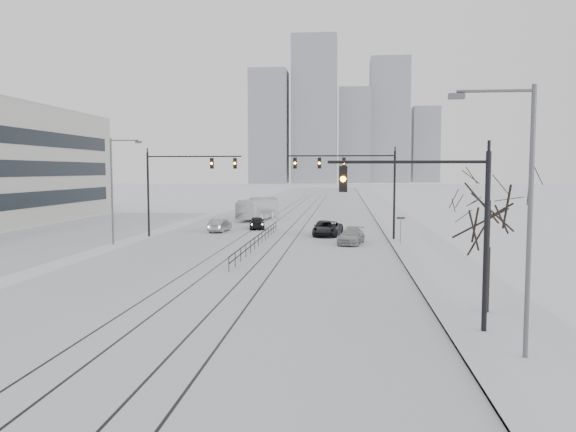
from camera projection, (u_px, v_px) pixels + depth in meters
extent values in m
plane|color=white|center=(106.00, 381.00, 16.74)|extent=(500.00, 500.00, 0.00)
cube|color=silver|center=(292.00, 217.00, 76.24)|extent=(22.00, 260.00, 0.02)
cube|color=silver|center=(393.00, 217.00, 74.89)|extent=(5.00, 260.00, 0.16)
cube|color=gray|center=(374.00, 217.00, 75.14)|extent=(0.10, 260.00, 0.12)
cube|color=silver|center=(59.00, 236.00, 53.44)|extent=(14.00, 60.00, 0.03)
cube|color=black|center=(248.00, 233.00, 56.66)|extent=(0.10, 180.00, 0.01)
cube|color=black|center=(262.00, 233.00, 56.52)|extent=(0.10, 180.00, 0.01)
cube|color=black|center=(285.00, 233.00, 56.29)|extent=(0.10, 180.00, 0.01)
cube|color=black|center=(299.00, 233.00, 56.15)|extent=(0.10, 180.00, 0.01)
cube|color=#8F949D|center=(269.00, 127.00, 275.36)|extent=(18.00, 18.00, 55.00)
cube|color=#8F949D|center=(315.00, 111.00, 280.42)|extent=(22.00, 22.00, 72.00)
cube|color=#8F949D|center=(354.00, 136.00, 287.33)|extent=(16.00, 16.00, 48.00)
cube|color=#8F949D|center=(389.00, 121.00, 292.83)|extent=(20.00, 20.00, 64.00)
cube|color=#8F949D|center=(425.00, 145.00, 299.74)|extent=(14.00, 14.00, 40.00)
cylinder|color=black|center=(486.00, 244.00, 21.17)|extent=(0.20, 0.20, 7.00)
cylinder|color=black|center=(407.00, 162.00, 21.22)|extent=(6.00, 0.12, 0.12)
cube|color=black|center=(343.00, 179.00, 21.51)|extent=(0.32, 0.24, 1.00)
sphere|color=orange|center=(343.00, 179.00, 21.37)|extent=(0.22, 0.22, 0.22)
cylinder|color=black|center=(394.00, 196.00, 49.98)|extent=(0.20, 0.20, 8.00)
cylinder|color=black|center=(341.00, 156.00, 50.16)|extent=(9.50, 0.12, 0.12)
cube|color=black|center=(295.00, 163.00, 50.63)|extent=(0.32, 0.24, 1.00)
sphere|color=orange|center=(295.00, 163.00, 50.49)|extent=(0.22, 0.22, 0.22)
cube|color=black|center=(319.00, 163.00, 50.41)|extent=(0.32, 0.24, 1.00)
sphere|color=orange|center=(319.00, 163.00, 50.27)|extent=(0.22, 0.22, 0.22)
cube|color=black|center=(344.00, 163.00, 50.19)|extent=(0.32, 0.24, 1.00)
sphere|color=orange|center=(344.00, 163.00, 50.05)|extent=(0.22, 0.22, 0.22)
cylinder|color=black|center=(148.00, 195.00, 53.26)|extent=(0.20, 0.20, 8.00)
cylinder|color=black|center=(194.00, 156.00, 52.52)|extent=(9.00, 0.12, 0.12)
cube|color=black|center=(235.00, 163.00, 52.19)|extent=(0.32, 0.24, 1.00)
sphere|color=orange|center=(235.00, 163.00, 52.05)|extent=(0.22, 0.22, 0.22)
cube|color=black|center=(212.00, 163.00, 52.41)|extent=(0.32, 0.24, 1.00)
sphere|color=orange|center=(212.00, 163.00, 52.27)|extent=(0.22, 0.22, 0.22)
cylinder|color=#595B60|center=(530.00, 226.00, 18.05)|extent=(0.16, 0.16, 9.00)
cylinder|color=#595B60|center=(495.00, 91.00, 17.83)|extent=(2.40, 0.10, 0.10)
cube|color=#595B60|center=(456.00, 96.00, 17.96)|extent=(0.50, 0.25, 0.18)
cylinder|color=#595B60|center=(112.00, 192.00, 47.37)|extent=(0.16, 0.16, 9.00)
cylinder|color=#595B60|center=(125.00, 140.00, 46.90)|extent=(2.40, 0.10, 0.10)
cube|color=#595B60|center=(138.00, 142.00, 46.80)|extent=(0.50, 0.25, 0.18)
cylinder|color=black|center=(486.00, 281.00, 24.23)|extent=(0.26, 0.26, 3.00)
cylinder|color=black|center=(488.00, 230.00, 24.05)|extent=(0.18, 0.18, 2.50)
cube|color=black|center=(258.00, 235.00, 46.41)|extent=(0.06, 24.00, 0.06)
cube|color=black|center=(258.00, 240.00, 46.44)|extent=(0.06, 24.00, 0.06)
cylinder|color=#595B60|center=(401.00, 231.00, 47.20)|extent=(0.06, 0.06, 2.40)
cube|color=#0C4C19|center=(401.00, 218.00, 47.11)|extent=(0.70, 0.04, 0.18)
imported|color=black|center=(257.00, 223.00, 60.37)|extent=(2.26, 4.24, 1.37)
imported|color=gray|center=(220.00, 225.00, 57.54)|extent=(1.73, 4.22, 1.36)
imported|color=black|center=(328.00, 229.00, 53.94)|extent=(3.09, 5.28, 1.38)
imported|color=#9CA0A3|center=(351.00, 236.00, 47.96)|extent=(2.64, 4.80, 1.32)
imported|color=black|center=(323.00, 227.00, 55.06)|extent=(2.12, 4.38, 1.44)
imported|color=white|center=(258.00, 209.00, 71.69)|extent=(4.14, 10.28, 2.79)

